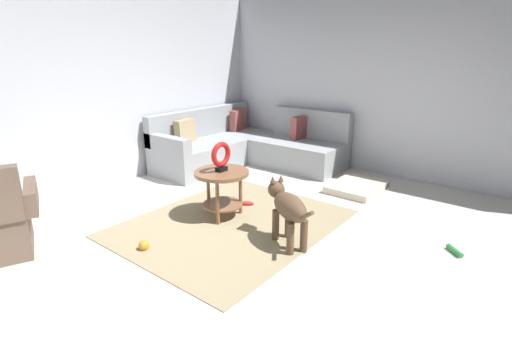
# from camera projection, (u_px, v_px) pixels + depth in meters

# --- Properties ---
(ground_plane) EXTENTS (6.00, 6.00, 0.10)m
(ground_plane) POSITION_uv_depth(u_px,v_px,m) (276.00, 253.00, 3.68)
(ground_plane) COLOR silver
(wall_back) EXTENTS (6.00, 0.12, 2.70)m
(wall_back) POSITION_uv_depth(u_px,v_px,m) (93.00, 86.00, 4.99)
(wall_back) COLOR silver
(wall_back) RESTS_ON ground_plane
(wall_right) EXTENTS (0.12, 6.00, 2.70)m
(wall_right) POSITION_uv_depth(u_px,v_px,m) (398.00, 83.00, 5.46)
(wall_right) COLOR silver
(wall_right) RESTS_ON ground_plane
(area_rug) EXTENTS (2.30, 1.90, 0.01)m
(area_rug) POSITION_uv_depth(u_px,v_px,m) (232.00, 223.00, 4.19)
(area_rug) COLOR tan
(area_rug) RESTS_ON ground_plane
(sectional_couch) EXTENTS (2.20, 2.25, 0.88)m
(sectional_couch) POSITION_uv_depth(u_px,v_px,m) (246.00, 147.00, 6.26)
(sectional_couch) COLOR #9EA3A8
(sectional_couch) RESTS_ON ground_plane
(side_table) EXTENTS (0.60, 0.60, 0.54)m
(side_table) POSITION_uv_depth(u_px,v_px,m) (222.00, 182.00, 4.24)
(side_table) COLOR brown
(side_table) RESTS_ON ground_plane
(torus_sculpture) EXTENTS (0.28, 0.08, 0.33)m
(torus_sculpture) POSITION_uv_depth(u_px,v_px,m) (221.00, 156.00, 4.15)
(torus_sculpture) COLOR black
(torus_sculpture) RESTS_ON side_table
(dog_bed_mat) EXTENTS (0.80, 0.60, 0.09)m
(dog_bed_mat) POSITION_uv_depth(u_px,v_px,m) (357.00, 187.00, 5.18)
(dog_bed_mat) COLOR beige
(dog_bed_mat) RESTS_ON ground_plane
(dog) EXTENTS (0.47, 0.77, 0.63)m
(dog) POSITION_uv_depth(u_px,v_px,m) (288.00, 208.00, 3.64)
(dog) COLOR brown
(dog) RESTS_ON ground_plane
(dog_toy_ball) EXTENTS (0.10, 0.10, 0.10)m
(dog_toy_ball) POSITION_uv_depth(u_px,v_px,m) (144.00, 245.00, 3.62)
(dog_toy_ball) COLOR orange
(dog_toy_ball) RESTS_ON ground_plane
(dog_toy_rope) EXTENTS (0.17, 0.17, 0.05)m
(dog_toy_rope) POSITION_uv_depth(u_px,v_px,m) (454.00, 251.00, 3.57)
(dog_toy_rope) COLOR green
(dog_toy_rope) RESTS_ON ground_plane
(dog_toy_bone) EXTENTS (0.15, 0.18, 0.06)m
(dog_toy_bone) POSITION_uv_depth(u_px,v_px,m) (246.00, 203.00, 4.65)
(dog_toy_bone) COLOR red
(dog_toy_bone) RESTS_ON ground_plane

